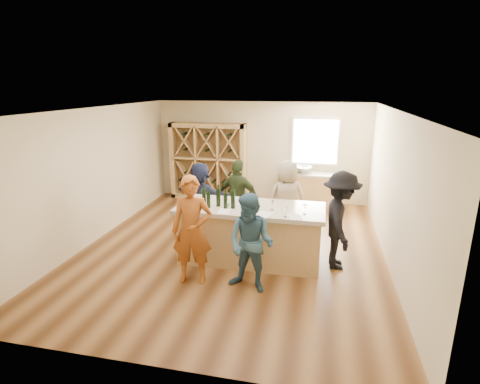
% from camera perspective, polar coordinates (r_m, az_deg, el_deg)
% --- Properties ---
extents(floor, '(6.00, 7.00, 0.10)m').
position_cam_1_polar(floor, '(7.85, -1.03, -8.80)').
color(floor, brown).
rests_on(floor, ground).
extents(ceiling, '(6.00, 7.00, 0.10)m').
position_cam_1_polar(ceiling, '(7.13, -1.15, 12.85)').
color(ceiling, white).
rests_on(ceiling, ground).
extents(wall_back, '(6.00, 0.10, 2.80)m').
position_cam_1_polar(wall_back, '(10.76, 3.26, 6.16)').
color(wall_back, beige).
rests_on(wall_back, ground).
extents(wall_front, '(6.00, 0.10, 2.80)m').
position_cam_1_polar(wall_front, '(4.19, -12.47, -10.63)').
color(wall_front, beige).
rests_on(wall_front, ground).
extents(wall_left, '(0.10, 7.00, 2.80)m').
position_cam_1_polar(wall_left, '(8.57, -21.39, 2.48)').
color(wall_left, beige).
rests_on(wall_left, ground).
extents(wall_right, '(0.10, 7.00, 2.80)m').
position_cam_1_polar(wall_right, '(7.31, 22.88, 0.10)').
color(wall_right, beige).
rests_on(wall_right, ground).
extents(window_frame, '(1.30, 0.06, 1.30)m').
position_cam_1_polar(window_frame, '(10.50, 11.40, 7.56)').
color(window_frame, white).
rests_on(window_frame, wall_back).
extents(window_pane, '(1.18, 0.01, 1.18)m').
position_cam_1_polar(window_pane, '(10.47, 11.39, 7.54)').
color(window_pane, white).
rests_on(window_pane, wall_back).
extents(wine_rack, '(2.20, 0.45, 2.20)m').
position_cam_1_polar(wine_rack, '(10.88, -4.85, 4.64)').
color(wine_rack, tan).
rests_on(wine_rack, floor).
extents(back_counter_base, '(1.60, 0.58, 0.86)m').
position_cam_1_polar(back_counter_base, '(10.52, 10.43, 0.26)').
color(back_counter_base, tan).
rests_on(back_counter_base, floor).
extents(back_counter_top, '(1.70, 0.62, 0.06)m').
position_cam_1_polar(back_counter_top, '(10.40, 10.56, 2.69)').
color(back_counter_top, '#B5A994').
rests_on(back_counter_top, back_counter_base).
extents(sink, '(0.54, 0.54, 0.19)m').
position_cam_1_polar(sink, '(10.38, 9.49, 3.42)').
color(sink, silver).
rests_on(sink, back_counter_top).
extents(faucet, '(0.02, 0.02, 0.30)m').
position_cam_1_polar(faucet, '(10.54, 9.55, 3.93)').
color(faucet, silver).
rests_on(faucet, back_counter_top).
extents(tasting_counter_base, '(2.60, 1.00, 1.00)m').
position_cam_1_polar(tasting_counter_base, '(7.13, 1.57, -6.62)').
color(tasting_counter_base, tan).
rests_on(tasting_counter_base, floor).
extents(tasting_counter_top, '(2.72, 1.12, 0.08)m').
position_cam_1_polar(tasting_counter_top, '(6.94, 1.60, -2.51)').
color(tasting_counter_top, '#B5A994').
rests_on(tasting_counter_top, tasting_counter_base).
extents(wine_bottle_a, '(0.08, 0.08, 0.31)m').
position_cam_1_polar(wine_bottle_a, '(6.99, -5.51, -0.76)').
color(wine_bottle_a, black).
rests_on(wine_bottle_a, tasting_counter_top).
extents(wine_bottle_b, '(0.09, 0.09, 0.29)m').
position_cam_1_polar(wine_bottle_b, '(6.84, -4.83, -1.21)').
color(wine_bottle_b, black).
rests_on(wine_bottle_b, tasting_counter_top).
extents(wine_bottle_c, '(0.08, 0.08, 0.33)m').
position_cam_1_polar(wine_bottle_c, '(6.90, -3.32, -0.85)').
color(wine_bottle_c, black).
rests_on(wine_bottle_c, tasting_counter_top).
extents(wine_bottle_d, '(0.09, 0.09, 0.29)m').
position_cam_1_polar(wine_bottle_d, '(6.77, -2.23, -1.36)').
color(wine_bottle_d, black).
rests_on(wine_bottle_d, tasting_counter_top).
extents(wine_bottle_e, '(0.11, 0.11, 0.33)m').
position_cam_1_polar(wine_bottle_e, '(6.78, -1.08, -1.16)').
color(wine_bottle_e, black).
rests_on(wine_bottle_e, tasting_counter_top).
extents(wine_glass_a, '(0.08, 0.08, 0.16)m').
position_cam_1_polar(wine_glass_a, '(6.59, -1.80, -2.44)').
color(wine_glass_a, white).
rests_on(wine_glass_a, tasting_counter_top).
extents(wine_glass_b, '(0.10, 0.10, 0.19)m').
position_cam_1_polar(wine_glass_b, '(6.41, 2.85, -2.84)').
color(wine_glass_b, white).
rests_on(wine_glass_b, tasting_counter_top).
extents(wine_glass_c, '(0.09, 0.09, 0.18)m').
position_cam_1_polar(wine_glass_c, '(6.40, 6.93, -3.01)').
color(wine_glass_c, white).
rests_on(wine_glass_c, tasting_counter_top).
extents(wine_glass_d, '(0.10, 0.10, 0.20)m').
position_cam_1_polar(wine_glass_d, '(6.73, 4.94, -1.92)').
color(wine_glass_d, white).
rests_on(wine_glass_d, tasting_counter_top).
extents(wine_glass_e, '(0.09, 0.09, 0.18)m').
position_cam_1_polar(wine_glass_e, '(6.57, 9.85, -2.64)').
color(wine_glass_e, white).
rests_on(wine_glass_e, tasting_counter_top).
extents(tasting_menu_a, '(0.22, 0.29, 0.00)m').
position_cam_1_polar(tasting_menu_a, '(6.67, -2.38, -2.92)').
color(tasting_menu_a, white).
rests_on(tasting_menu_a, tasting_counter_top).
extents(tasting_menu_b, '(0.31, 0.38, 0.00)m').
position_cam_1_polar(tasting_menu_b, '(6.51, 3.63, -3.44)').
color(tasting_menu_b, white).
rests_on(tasting_menu_b, tasting_counter_top).
extents(tasting_menu_c, '(0.29, 0.33, 0.00)m').
position_cam_1_polar(tasting_menu_c, '(6.45, 8.44, -3.78)').
color(tasting_menu_c, white).
rests_on(tasting_menu_c, tasting_counter_top).
extents(person_near_left, '(0.74, 0.59, 1.85)m').
position_cam_1_polar(person_near_left, '(6.28, -7.34, -5.80)').
color(person_near_left, '#994C19').
rests_on(person_near_left, floor).
extents(person_near_right, '(0.87, 0.62, 1.63)m').
position_cam_1_polar(person_near_right, '(6.02, 1.66, -7.84)').
color(person_near_right, '#335972').
rests_on(person_near_right, floor).
extents(person_server, '(0.62, 1.20, 1.80)m').
position_cam_1_polar(person_server, '(6.97, 15.04, -4.22)').
color(person_server, black).
rests_on(person_server, floor).
extents(person_far_mid, '(1.09, 0.72, 1.71)m').
position_cam_1_polar(person_far_mid, '(8.18, -0.25, -0.96)').
color(person_far_mid, '#263319').
rests_on(person_far_mid, floor).
extents(person_far_right, '(1.00, 0.86, 1.73)m').
position_cam_1_polar(person_far_right, '(8.06, 7.09, -1.25)').
color(person_far_right, gray).
rests_on(person_far_right, floor).
extents(person_far_left, '(1.56, 0.96, 1.59)m').
position_cam_1_polar(person_far_left, '(8.54, -6.02, -0.74)').
color(person_far_left, '#191E38').
rests_on(person_far_left, floor).
extents(wine_bottle_f, '(0.07, 0.07, 0.30)m').
position_cam_1_polar(wine_bottle_f, '(6.59, 1.56, -1.79)').
color(wine_bottle_f, black).
rests_on(wine_bottle_f, tasting_counter_top).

